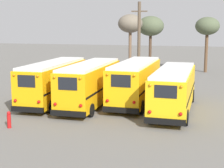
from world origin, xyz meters
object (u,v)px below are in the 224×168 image
Objects in this scene: school_bus_0 at (54,81)px; bare_tree_0 at (151,27)px; school_bus_1 at (90,83)px; bare_tree_1 at (207,27)px; bare_tree_2 at (130,24)px; utility_pole at (139,40)px; school_bus_2 at (136,81)px; school_bus_3 at (174,88)px; fire_hydrant at (9,120)px.

school_bus_0 is 1.27× the size of bare_tree_0.
bare_tree_1 is (8.48, 22.21, 4.18)m from school_bus_1.
bare_tree_0 is at bearing 64.99° from bare_tree_2.
school_bus_2 is at bearing -80.04° from utility_pole.
school_bus_3 is 9.39× the size of fire_hydrant.
utility_pole reaches higher than bare_tree_2.
school_bus_0 is at bearing -96.21° from bare_tree_2.
school_bus_1 is 3.62m from school_bus_2.
utility_pole reaches higher than school_bus_3.
school_bus_0 is 1.25× the size of bare_tree_2.
school_bus_1 is 23.83m from bare_tree_0.
bare_tree_1 is at bearing 69.11° from school_bus_1.
bare_tree_0 is at bearing 103.30° from school_bus_3.
fire_hydrant is at bearing -93.63° from bare_tree_2.
school_bus_0 is at bearing -99.88° from bare_tree_0.
utility_pole is at bearing 110.96° from school_bus_3.
school_bus_0 is at bearing -118.03° from bare_tree_1.
bare_tree_2 reaches higher than school_bus_1.
bare_tree_2 is at bearing 86.37° from fire_hydrant.
school_bus_0 is 1.01× the size of school_bus_2.
utility_pole is (-2.10, 11.97, 2.68)m from school_bus_2.
utility_pole reaches higher than school_bus_1.
bare_tree_2 is at bearing 93.42° from school_bus_1.
fire_hydrant is (-11.29, -29.24, -5.43)m from bare_tree_1.
school_bus_2 reaches higher than school_bus_1.
school_bus_0 is 1.00× the size of school_bus_1.
bare_tree_2 is at bearing 112.13° from utility_pole.
school_bus_2 is 18.59m from bare_tree_2.
bare_tree_1 is at bearing 49.25° from utility_pole.
school_bus_0 is 3.22m from school_bus_1.
school_bus_0 is 7.41m from fire_hydrant.
school_bus_3 is 1.11× the size of utility_pole.
school_bus_1 is 1.31× the size of bare_tree_1.
bare_tree_2 reaches higher than bare_tree_0.
school_bus_1 is 1.28× the size of bare_tree_0.
school_bus_2 is 9.09× the size of fire_hydrant.
bare_tree_0 is (-0.28, 9.78, 1.52)m from utility_pole.
school_bus_0 is at bearing 177.27° from school_bus_3.
school_bus_1 is at bearing -86.58° from bare_tree_2.
bare_tree_0 is 31.17m from fire_hydrant.
bare_tree_1 is (7.65, -1.22, -0.05)m from bare_tree_0.
utility_pole reaches higher than school_bus_0.
school_bus_3 is 1.34× the size of bare_tree_1.
school_bus_1 is at bearing -4.65° from school_bus_0.
school_bus_3 is (6.41, -0.20, -0.08)m from school_bus_1.
bare_tree_0 reaches higher than bare_tree_1.
school_bus_2 is at bearing 27.77° from school_bus_1.
bare_tree_1 reaches higher than school_bus_3.
bare_tree_0 reaches higher than fire_hydrant.
school_bus_3 is at bearing -95.26° from bare_tree_1.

